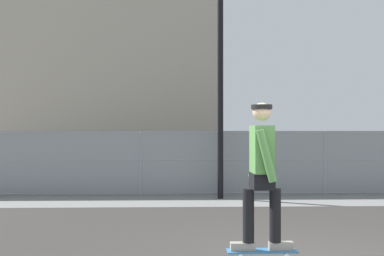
% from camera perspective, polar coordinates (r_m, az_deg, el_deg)
% --- Properties ---
extents(gravel_berm, '(17.67, 3.68, 0.26)m').
position_cam_1_polar(gravel_berm, '(7.79, 10.19, -13.21)').
color(gravel_berm, '#33302D').
rests_on(gravel_berm, ground_plane).
extents(skateboard, '(0.80, 0.22, 0.07)m').
position_cam_1_polar(skateboard, '(5.28, 9.00, -15.44)').
color(skateboard, '#2D608C').
extents(skater, '(0.72, 0.58, 1.68)m').
position_cam_1_polar(skater, '(5.11, 8.99, -4.99)').
color(skater, gray).
rests_on(skater, skateboard).
extents(chain_fence, '(26.69, 0.06, 1.85)m').
position_cam_1_polar(chain_fence, '(12.81, 5.35, -4.49)').
color(chain_fence, gray).
rests_on(chain_fence, ground_plane).
extents(street_lamp, '(0.44, 0.44, 6.48)m').
position_cam_1_polar(street_lamp, '(12.35, 3.69, 9.92)').
color(street_lamp, black).
rests_on(street_lamp, ground_plane).
extents(parked_car_near, '(4.53, 2.22, 1.66)m').
position_cam_1_polar(parked_car_near, '(16.36, -10.23, -3.90)').
color(parked_car_near, '#474C54').
rests_on(parked_car_near, ground_plane).
extents(parked_car_mid, '(4.46, 2.06, 1.66)m').
position_cam_1_polar(parked_car_mid, '(17.13, 12.47, -3.74)').
color(parked_car_mid, '#B7BABF').
rests_on(parked_car_mid, ground_plane).
extents(library_building, '(20.45, 11.29, 23.47)m').
position_cam_1_polar(library_building, '(42.73, -11.17, 13.07)').
color(library_building, '#9E9384').
rests_on(library_building, ground_plane).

